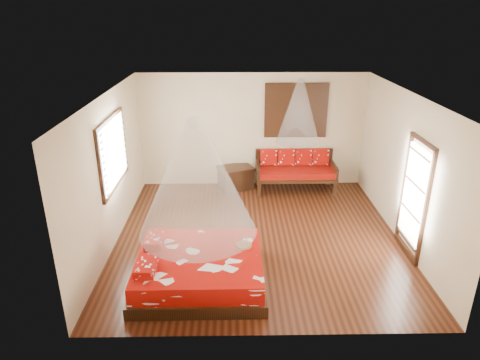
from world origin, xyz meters
The scene contains 10 objects.
room centered at (0.00, 0.00, 1.40)m, with size 5.54×5.54×2.84m.
bed centered at (-1.05, -1.48, 0.25)m, with size 2.10×1.90×0.64m.
daybed centered at (1.05, 2.39, 0.52)m, with size 1.93×0.86×0.97m.
storage_chest centered at (-0.41, 2.45, 0.28)m, with size 0.97×0.85×0.56m.
shutter_panel centered at (1.05, 2.72, 1.90)m, with size 1.52×0.06×1.32m.
window_left centered at (-2.71, 0.20, 1.70)m, with size 0.10×1.74×1.34m.
glazed_door centered at (2.72, -0.60, 1.07)m, with size 0.08×1.02×2.16m.
wine_tray centered at (-0.31, -1.19, 0.56)m, with size 0.27×0.27×0.22m.
mosquito_net_main centered at (-1.03, -1.48, 1.85)m, with size 1.83×1.83×1.80m, color white.
mosquito_net_daybed centered at (1.05, 2.25, 2.00)m, with size 1.02×1.02×1.50m, color white.
Camera 1 is at (-0.48, -7.41, 4.22)m, focal length 32.00 mm.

